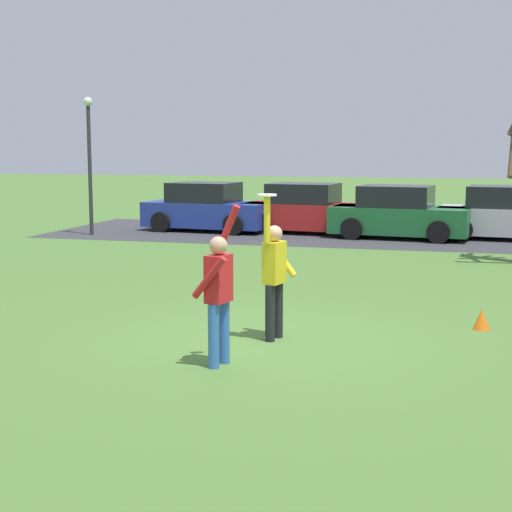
{
  "coord_description": "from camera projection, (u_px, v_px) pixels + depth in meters",
  "views": [
    {
      "loc": [
        2.77,
        -10.5,
        2.76
      ],
      "look_at": [
        -0.02,
        -0.23,
        1.25
      ],
      "focal_mm": 54.63,
      "sensor_mm": 36.0,
      "label": 1
    }
  ],
  "objects": [
    {
      "name": "parked_car_green",
      "position": [
        399.0,
        214.0,
        23.48
      ],
      "size": [
        4.26,
        2.36,
        1.59
      ],
      "rotation": [
        0.0,
        0.0,
        -0.1
      ],
      "color": "#1E6633",
      "rests_on": "ground_plane"
    },
    {
      "name": "person_catcher",
      "position": [
        274.0,
        272.0,
        11.08
      ],
      "size": [
        0.49,
        0.58,
        2.08
      ],
      "rotation": [
        0.0,
        0.0,
        -1.8
      ],
      "color": "black",
      "rests_on": "ground_plane"
    },
    {
      "name": "frisbee_disc",
      "position": [
        267.0,
        195.0,
        10.73
      ],
      "size": [
        0.27,
        0.27,
        0.02
      ],
      "primitive_type": "cylinder",
      "color": "white",
      "rests_on": "person_catcher"
    },
    {
      "name": "parked_car_red",
      "position": [
        307.0,
        210.0,
        24.94
      ],
      "size": [
        4.26,
        2.36,
        1.59
      ],
      "rotation": [
        0.0,
        0.0,
        -0.1
      ],
      "color": "red",
      "rests_on": "ground_plane"
    },
    {
      "name": "parking_strip",
      "position": [
        403.0,
        237.0,
        23.92
      ],
      "size": [
        22.22,
        6.4,
        0.01
      ],
      "primitive_type": "cube",
      "color": "#38383D",
      "rests_on": "ground_plane"
    },
    {
      "name": "ground_plane",
      "position": [
        261.0,
        341.0,
        11.14
      ],
      "size": [
        120.0,
        120.0,
        0.0
      ],
      "primitive_type": "plane",
      "color": "#4C7533"
    },
    {
      "name": "parked_car_silver",
      "position": [
        508.0,
        215.0,
        23.2
      ],
      "size": [
        4.26,
        2.36,
        1.59
      ],
      "rotation": [
        0.0,
        0.0,
        -0.1
      ],
      "color": "#BCBCC1",
      "rests_on": "ground_plane"
    },
    {
      "name": "parked_car_blue",
      "position": [
        207.0,
        209.0,
        25.54
      ],
      "size": [
        4.26,
        2.36,
        1.59
      ],
      "rotation": [
        0.0,
        0.0,
        -0.1
      ],
      "color": "#233893",
      "rests_on": "ground_plane"
    },
    {
      "name": "field_cone_orange",
      "position": [
        482.0,
        319.0,
        11.79
      ],
      "size": [
        0.26,
        0.26,
        0.32
      ],
      "primitive_type": "cone",
      "color": "orange",
      "rests_on": "ground_plane"
    },
    {
      "name": "lamppost_by_lot",
      "position": [
        89.0,
        152.0,
        24.11
      ],
      "size": [
        0.28,
        0.28,
        4.26
      ],
      "color": "#2D2D33",
      "rests_on": "ground_plane"
    },
    {
      "name": "person_defender",
      "position": [
        219.0,
        289.0,
        9.74
      ],
      "size": [
        0.52,
        0.61,
        2.04
      ],
      "rotation": [
        0.0,
        0.0,
        1.34
      ],
      "color": "#3366B7",
      "rests_on": "ground_plane"
    }
  ]
}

